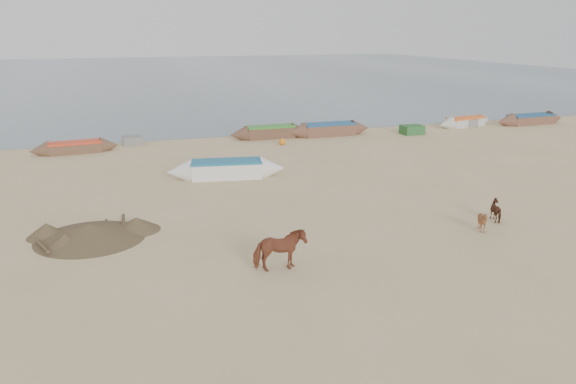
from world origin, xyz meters
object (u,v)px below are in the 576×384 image
object	(u,v)px
calf_right	(498,211)
calf_front	(483,221)
near_canoe	(226,169)
cow_adult	(279,250)

from	to	relation	value
calf_right	calf_front	bearing A→B (deg)	112.61
calf_front	near_canoe	bearing A→B (deg)	-169.74
calf_front	calf_right	world-z (taller)	calf_front
cow_adult	near_canoe	distance (m)	11.90
cow_adult	near_canoe	size ratio (longest dim) A/B	0.27
calf_right	near_canoe	distance (m)	13.36
cow_adult	calf_front	xyz separation A→B (m)	(8.32, 0.89, -0.27)
calf_front	calf_right	size ratio (longest dim) A/B	1.01
calf_front	near_canoe	distance (m)	13.20
calf_front	cow_adult	bearing A→B (deg)	-107.49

